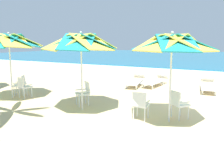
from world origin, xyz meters
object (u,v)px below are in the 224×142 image
plastic_chair_1 (178,103)px  sun_lounger_1 (208,85)px  beach_umbrella_1 (81,43)px  sun_lounger_3 (135,81)px  plastic_chair_3 (21,84)px  beach_umbrella_2 (9,41)px  beach_umbrella_0 (172,43)px  plastic_chair_0 (140,104)px  plastic_chair_2 (84,92)px  plastic_chair_4 (24,86)px  sun_lounger_2 (155,81)px

plastic_chair_1 → sun_lounger_1: bearing=81.1°
plastic_chair_1 → beach_umbrella_1: beach_umbrella_1 is taller
sun_lounger_3 → plastic_chair_3: bearing=-133.6°
beach_umbrella_2 → plastic_chair_3: bearing=101.0°
beach_umbrella_0 → beach_umbrella_1: 2.91m
plastic_chair_0 → plastic_chair_2: same height
plastic_chair_3 → plastic_chair_4: same height
plastic_chair_0 → plastic_chair_4: same height
sun_lounger_1 → sun_lounger_3: 3.55m
beach_umbrella_0 → plastic_chair_0: 1.97m
beach_umbrella_0 → beach_umbrella_1: beach_umbrella_1 is taller
beach_umbrella_1 → plastic_chair_2: (-0.25, 0.50, -1.81)m
plastic_chair_1 → plastic_chair_4: 6.20m
plastic_chair_1 → plastic_chair_3: (-6.68, -0.08, 0.00)m
plastic_chair_4 → plastic_chair_0: bearing=-2.8°
plastic_chair_1 → sun_lounger_2: 4.85m
plastic_chair_0 → plastic_chair_2: bearing=167.8°
plastic_chair_2 → sun_lounger_3: 4.11m
beach_umbrella_1 → sun_lounger_2: beach_umbrella_1 is taller
plastic_chair_4 → plastic_chair_1: bearing=3.3°
plastic_chair_2 → sun_lounger_1: bearing=48.2°
plastic_chair_1 → beach_umbrella_1: bearing=-169.1°
beach_umbrella_0 → plastic_chair_0: size_ratio=3.03×
beach_umbrella_0 → sun_lounger_3: size_ratio=1.19×
plastic_chair_0 → plastic_chair_1: same height
sun_lounger_2 → plastic_chair_3: bearing=-136.6°
sun_lounger_1 → plastic_chair_4: bearing=-145.3°
plastic_chair_1 → beach_umbrella_2: bearing=-174.7°
sun_lounger_2 → sun_lounger_3: same height
beach_umbrella_1 → plastic_chair_4: (-3.09, 0.24, -1.81)m
beach_umbrella_1 → plastic_chair_1: bearing=10.9°
sun_lounger_3 → plastic_chair_4: bearing=-127.9°
plastic_chair_2 → sun_lounger_2: size_ratio=0.39×
plastic_chair_2 → sun_lounger_1: size_ratio=0.40×
beach_umbrella_2 → sun_lounger_1: (7.27, 5.04, -2.07)m
plastic_chair_1 → plastic_chair_4: size_ratio=1.00×
plastic_chair_0 → plastic_chair_1: (1.00, 0.60, 0.00)m
sun_lounger_2 → sun_lounger_3: size_ratio=1.01×
plastic_chair_1 → sun_lounger_2: bearing=112.8°
sun_lounger_3 → sun_lounger_1: bearing=7.3°
plastic_chair_0 → sun_lounger_2: 5.15m
sun_lounger_1 → sun_lounger_2: size_ratio=0.98×
beach_umbrella_1 → sun_lounger_2: size_ratio=1.20×
plastic_chair_1 → sun_lounger_3: size_ratio=0.39×
sun_lounger_1 → beach_umbrella_0: bearing=-100.4°
sun_lounger_1 → sun_lounger_3: (-3.52, -0.45, 0.00)m
beach_umbrella_0 → plastic_chair_1: (0.19, 0.41, -1.79)m
plastic_chair_2 → plastic_chair_1: bearing=1.6°
beach_umbrella_0 → sun_lounger_2: beach_umbrella_0 is taller
beach_umbrella_1 → sun_lounger_2: bearing=76.5°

